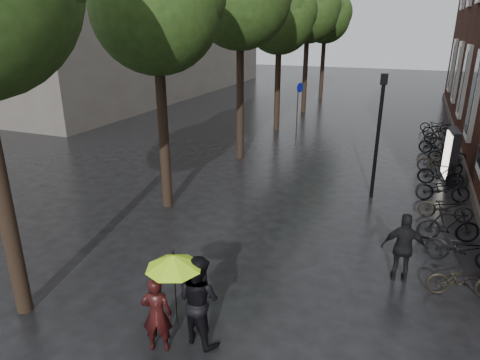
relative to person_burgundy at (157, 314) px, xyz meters
The scene contains 10 objects.
bg_building 34.88m from the person_burgundy, 128.30° to the left, with size 16.00×30.00×14.00m, color #47423D.
street_trees 16.18m from the person_burgundy, 102.40° to the left, with size 4.33×34.03×8.91m.
person_burgundy is the anchor object (origin of this frame).
person_black 0.80m from the person_burgundy, 39.75° to the left, with size 0.88×0.69×1.81m, color black.
lime_umbrella 1.11m from the person_burgundy, 34.25° to the left, with size 1.02×1.02×1.51m.
pedestrian_walking 5.80m from the person_burgundy, 45.50° to the left, with size 0.99×0.41×1.70m, color black.
parked_bicycles 13.10m from the person_burgundy, 66.25° to the left, with size 2.12×17.41×1.00m.
ad_lightbox 13.21m from the person_burgundy, 65.71° to the left, with size 0.31×1.35×2.03m.
lamp_post 9.84m from the person_burgundy, 72.60° to the left, with size 0.22×0.22×4.26m.
cycle_sign 17.50m from the person_burgundy, 96.36° to the left, with size 0.15×0.51×2.80m.
Camera 1 is at (3.09, -4.36, 5.71)m, focal length 32.00 mm.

